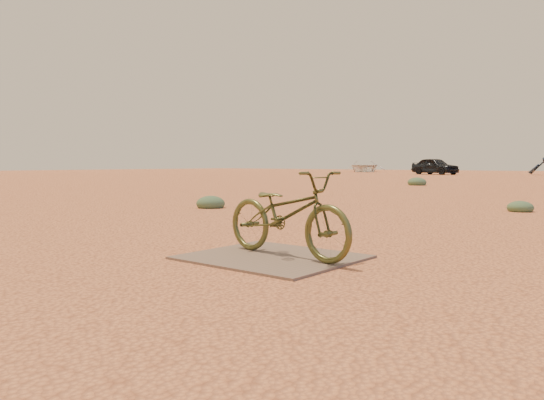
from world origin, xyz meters
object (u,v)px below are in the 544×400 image
Objects in this scene: plywood_board at (272,257)px; boat_near_left at (364,166)px; bicycle at (287,214)px; car at (435,166)px.

boat_near_left is at bearing 118.50° from plywood_board.
car is (-13.14, 35.58, 0.23)m from bicycle.
plywood_board is 48.54m from boat_near_left.
bicycle is at bearing -140.75° from car.
boat_near_left reaches higher than plywood_board.
plywood_board is 0.39× the size of car.
bicycle reaches higher than plywood_board.
car is (-13.03, 35.66, 0.63)m from plywood_board.
plywood_board is 0.98× the size of bicycle.
plywood_board is 0.27× the size of boat_near_left.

